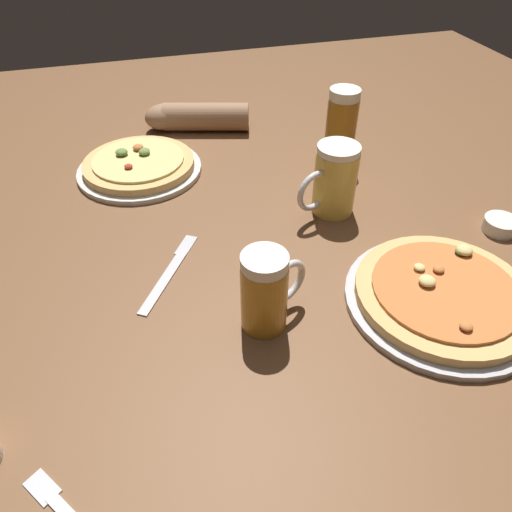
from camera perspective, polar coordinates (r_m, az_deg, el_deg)
The scene contains 9 objects.
ground_plane at distance 0.90m, azimuth -0.00°, elevation -1.71°, with size 2.40×2.40×0.03m, color brown.
pizza_plate_near at distance 0.86m, azimuth 21.15°, elevation -4.34°, with size 0.32×0.32×0.05m.
pizza_plate_far at distance 1.18m, azimuth -13.59°, elevation 10.31°, with size 0.29×0.29×0.05m.
beer_mug_dark at distance 1.00m, azimuth 9.14°, elevation 8.80°, with size 0.14×0.09×0.15m.
beer_mug_amber at distance 1.18m, azimuth 9.96°, elevation 14.71°, with size 0.08×0.13×0.18m.
beer_mug_pale at distance 0.74m, azimuth 1.22°, elevation -4.13°, with size 0.12×0.08×0.14m.
ramekin_butter at distance 1.07m, azimuth 26.85°, elevation 3.29°, with size 0.07×0.07×0.03m, color silver.
knife_right at distance 0.88m, azimuth -10.17°, elevation -1.65°, with size 0.13×0.19×0.01m.
diner_arm at distance 1.35m, azimuth -7.41°, elevation 15.94°, with size 0.28×0.14×0.07m.
Camera 1 is at (-0.18, -0.64, 0.58)m, focal length 33.96 mm.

